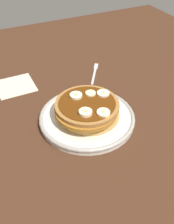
# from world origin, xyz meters

# --- Properties ---
(ground_plane) EXTENTS (1.40, 1.40, 0.03)m
(ground_plane) POSITION_xyz_m (0.00, 0.00, -0.01)
(ground_plane) COLOR #422616
(plate) EXTENTS (0.24, 0.24, 0.02)m
(plate) POSITION_xyz_m (0.00, 0.00, 0.01)
(plate) COLOR silver
(plate) RESTS_ON ground_plane
(pancake_stack) EXTENTS (0.17, 0.17, 0.04)m
(pancake_stack) POSITION_xyz_m (-0.00, -0.00, 0.04)
(pancake_stack) COLOR tan
(pancake_stack) RESTS_ON plate
(banana_slice_0) EXTENTS (0.03, 0.03, 0.01)m
(banana_slice_0) POSITION_xyz_m (-0.05, -0.02, 0.06)
(banana_slice_0) COLOR #F4ECBA
(banana_slice_0) RESTS_ON pancake_stack
(banana_slice_1) EXTENTS (0.03, 0.03, 0.01)m
(banana_slice_1) POSITION_xyz_m (0.01, -0.05, 0.06)
(banana_slice_1) COLOR #EDE0C6
(banana_slice_1) RESTS_ON pancake_stack
(banana_slice_2) EXTENTS (0.03, 0.03, 0.01)m
(banana_slice_2) POSITION_xyz_m (-0.04, 0.02, 0.06)
(banana_slice_2) COLOR #FCE6B6
(banana_slice_2) RESTS_ON pancake_stack
(banana_slice_3) EXTENTS (0.03, 0.03, 0.01)m
(banana_slice_3) POSITION_xyz_m (0.03, -0.02, 0.06)
(banana_slice_3) COLOR #F5F0B3
(banana_slice_3) RESTS_ON pancake_stack
(banana_slice_4) EXTENTS (0.03, 0.03, 0.01)m
(banana_slice_4) POSITION_xyz_m (0.04, 0.01, 0.06)
(banana_slice_4) COLOR #EEECBE
(banana_slice_4) RESTS_ON pancake_stack
(napkin) EXTENTS (0.11, 0.11, 0.00)m
(napkin) POSITION_xyz_m (0.24, 0.13, 0.00)
(napkin) COLOR beige
(napkin) RESTS_ON ground_plane
(fork) EXTENTS (0.11, 0.08, 0.01)m
(fork) POSITION_xyz_m (0.20, -0.12, 0.00)
(fork) COLOR silver
(fork) RESTS_ON ground_plane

